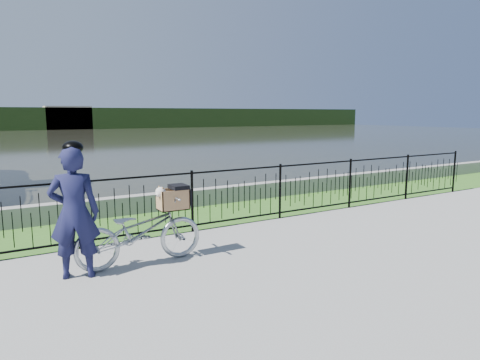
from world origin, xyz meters
TOP-DOWN VIEW (x-y plane):
  - ground at (0.00, 0.00)m, footprint 120.00×120.00m
  - grass_strip at (0.00, 2.60)m, footprint 60.00×2.00m
  - water at (0.00, 33.00)m, footprint 120.00×120.00m
  - quay_wall at (0.00, 3.60)m, footprint 60.00×0.30m
  - fence at (0.00, 1.60)m, footprint 14.00×0.06m
  - far_treeline at (0.00, 60.00)m, footprint 120.00×6.00m
  - far_building_right at (6.00, 58.50)m, footprint 6.00×3.00m
  - bicycle_rig at (-2.36, 0.40)m, footprint 1.86×0.65m
  - cyclist at (-3.27, 0.35)m, footprint 0.74×0.59m

SIDE VIEW (x-z plane):
  - ground at x=0.00m, z-range 0.00..0.00m
  - water at x=0.00m, z-range 0.00..0.00m
  - grass_strip at x=0.00m, z-range 0.00..0.01m
  - quay_wall at x=0.00m, z-range 0.00..0.40m
  - bicycle_rig at x=-2.36m, z-range -0.07..1.07m
  - fence at x=0.00m, z-range 0.00..1.15m
  - cyclist at x=-3.27m, z-range -0.01..1.82m
  - far_treeline at x=0.00m, z-range 0.00..3.00m
  - far_building_right at x=6.00m, z-range 0.00..3.20m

